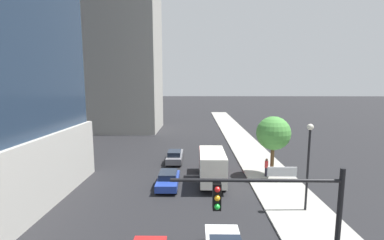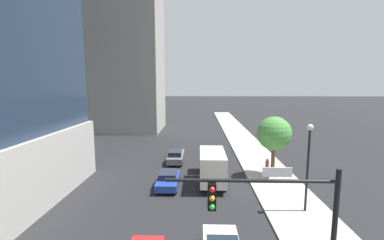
# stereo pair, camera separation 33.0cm
# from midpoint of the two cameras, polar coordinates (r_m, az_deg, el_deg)

# --- Properties ---
(sidewalk) EXTENTS (4.86, 120.00, 0.15)m
(sidewalk) POSITION_cam_midpoint_polar(r_m,az_deg,el_deg) (27.51, 17.49, -11.99)
(sidewalk) COLOR #9E9B93
(sidewalk) RESTS_ON ground
(construction_building) EXTENTS (17.89, 12.79, 42.13)m
(construction_building) POSITION_cam_midpoint_polar(r_m,az_deg,el_deg) (55.10, -14.59, 17.29)
(construction_building) COLOR #9E9B93
(construction_building) RESTS_ON ground
(traffic_light_pole) EXTENTS (6.56, 0.48, 6.04)m
(traffic_light_pole) POSITION_cam_midpoint_polar(r_m,az_deg,el_deg) (11.01, 19.28, -18.94)
(traffic_light_pole) COLOR black
(traffic_light_pole) RESTS_ON sidewalk
(street_lamp) EXTENTS (0.44, 0.44, 6.37)m
(street_lamp) POSITION_cam_midpoint_polar(r_m,az_deg,el_deg) (20.20, 24.73, -7.16)
(street_lamp) COLOR black
(street_lamp) RESTS_ON sidewalk
(street_tree) EXTENTS (3.33, 3.33, 6.00)m
(street_tree) POSITION_cam_midpoint_polar(r_m,az_deg,el_deg) (26.68, 18.01, -2.89)
(street_tree) COLOR brown
(street_tree) RESTS_ON sidewalk
(car_blue) EXTENTS (1.85, 4.15, 1.42)m
(car_blue) POSITION_cam_midpoint_polar(r_m,az_deg,el_deg) (24.08, -4.88, -12.92)
(car_blue) COLOR #233D9E
(car_blue) RESTS_ON ground
(car_gray) EXTENTS (1.76, 4.69, 1.54)m
(car_gray) POSITION_cam_midpoint_polar(r_m,az_deg,el_deg) (31.19, -3.30, -7.96)
(car_gray) COLOR slate
(car_gray) RESTS_ON ground
(box_truck) EXTENTS (2.29, 7.27, 3.15)m
(box_truck) POSITION_cam_midpoint_polar(r_m,az_deg,el_deg) (24.96, 4.78, -9.64)
(box_truck) COLOR #B21E1E
(box_truck) RESTS_ON ground
(pedestrian_red_shirt) EXTENTS (0.34, 0.34, 1.81)m
(pedestrian_red_shirt) POSITION_cam_midpoint_polar(r_m,az_deg,el_deg) (27.12, 16.57, -10.01)
(pedestrian_red_shirt) COLOR black
(pedestrian_red_shirt) RESTS_ON sidewalk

